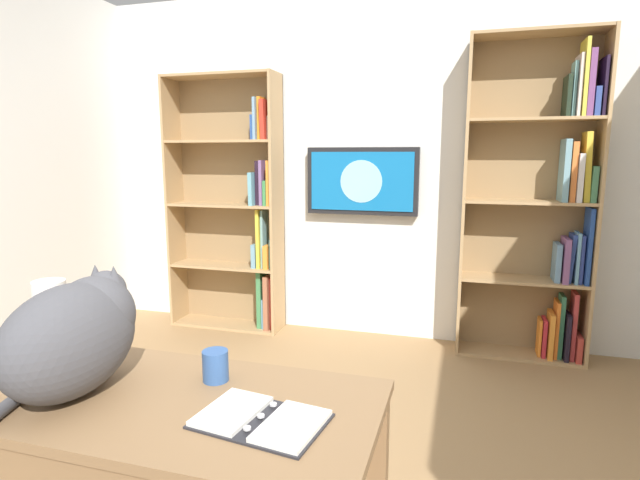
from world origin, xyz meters
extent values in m
cube|color=silver|center=(0.00, -2.23, 1.35)|extent=(4.52, 0.06, 2.70)
cube|color=tan|center=(-1.59, -2.04, 1.12)|extent=(0.02, 0.28, 2.25)
cube|color=tan|center=(-0.74, -2.04, 1.12)|extent=(0.02, 0.28, 2.25)
cube|color=#93754E|center=(-1.16, -2.17, 1.12)|extent=(0.88, 0.01, 2.25)
cube|color=tan|center=(-1.16, -2.04, 0.01)|extent=(0.83, 0.27, 0.02)
cube|color=tan|center=(-1.16, -2.04, 0.57)|extent=(0.83, 0.27, 0.02)
cube|color=tan|center=(-1.16, -2.04, 1.12)|extent=(0.83, 0.27, 0.02)
cube|color=tan|center=(-1.16, -2.04, 1.68)|extent=(0.83, 0.27, 0.02)
cube|color=tan|center=(-1.16, -2.04, 2.24)|extent=(0.83, 0.27, 0.02)
cube|color=#AB372F|center=(-1.55, -2.04, 0.11)|extent=(0.04, 0.23, 0.18)
cube|color=#B03738|center=(-1.51, -2.04, 0.26)|extent=(0.03, 0.15, 0.48)
cube|color=black|center=(-1.47, -2.02, 0.19)|extent=(0.03, 0.18, 0.33)
cube|color=#33704F|center=(-1.43, -2.05, 0.25)|extent=(0.03, 0.14, 0.46)
cube|color=orange|center=(-1.40, -2.05, 0.22)|extent=(0.02, 0.17, 0.41)
cube|color=orange|center=(-1.37, -2.03, 0.18)|extent=(0.03, 0.19, 0.33)
cube|color=#B92A37|center=(-1.33, -2.04, 0.16)|extent=(0.03, 0.16, 0.27)
cube|color=orange|center=(-1.30, -2.05, 0.15)|extent=(0.02, 0.14, 0.27)
cube|color=#214390|center=(-1.56, -2.02, 0.84)|extent=(0.03, 0.20, 0.52)
cube|color=#394B99|center=(-1.52, -2.04, 0.74)|extent=(0.02, 0.16, 0.33)
cube|color=#5E92B3|center=(-1.49, -2.02, 0.75)|extent=(0.02, 0.17, 0.35)
cube|color=#2E4388|center=(-1.46, -2.04, 0.74)|extent=(0.05, 0.17, 0.34)
cube|color=#764A78|center=(-1.42, -2.03, 0.73)|extent=(0.04, 0.22, 0.31)
cube|color=#648DAB|center=(-1.38, -2.05, 0.71)|extent=(0.04, 0.19, 0.26)
cube|color=#417952|center=(-1.55, -2.03, 1.25)|extent=(0.04, 0.18, 0.24)
cube|color=gold|center=(-1.51, -2.05, 1.36)|extent=(0.05, 0.17, 0.46)
cube|color=silver|center=(-1.46, -2.03, 1.29)|extent=(0.03, 0.22, 0.32)
cube|color=orange|center=(-1.42, -2.04, 1.33)|extent=(0.04, 0.17, 0.40)
cube|color=#6A96A3|center=(-1.38, -2.04, 1.34)|extent=(0.04, 0.23, 0.42)
cube|color=black|center=(-1.56, -2.03, 1.87)|extent=(0.02, 0.22, 0.37)
cube|color=#30468F|center=(-1.52, -2.03, 1.78)|extent=(0.03, 0.20, 0.18)
cube|color=#744279|center=(-1.48, -2.04, 1.90)|extent=(0.04, 0.23, 0.41)
cube|color=gold|center=(-1.44, -2.03, 1.93)|extent=(0.03, 0.22, 0.48)
cube|color=beige|center=(-1.42, -2.04, 1.89)|extent=(0.02, 0.23, 0.39)
cube|color=#6CA3A3|center=(-1.39, -2.04, 1.86)|extent=(0.02, 0.14, 0.35)
cube|color=black|center=(-1.36, -2.05, 1.82)|extent=(0.03, 0.21, 0.27)
cube|color=tan|center=(0.70, -2.04, 1.04)|extent=(0.02, 0.28, 2.07)
cube|color=tan|center=(1.63, -2.04, 1.04)|extent=(0.02, 0.28, 2.07)
cube|color=#93754E|center=(1.16, -2.17, 1.04)|extent=(0.95, 0.01, 2.07)
cube|color=tan|center=(1.16, -2.04, 0.01)|extent=(0.91, 0.27, 0.02)
cube|color=tan|center=(1.16, -2.04, 0.52)|extent=(0.91, 0.27, 0.02)
cube|color=tan|center=(1.16, -2.04, 1.04)|extent=(0.91, 0.27, 0.02)
cube|color=tan|center=(1.16, -2.04, 1.55)|extent=(0.91, 0.27, 0.02)
cube|color=tan|center=(1.16, -2.04, 2.06)|extent=(0.91, 0.27, 0.02)
cube|color=#BA3A30|center=(0.74, -2.03, 0.24)|extent=(0.03, 0.13, 0.43)
cube|color=#9D5E42|center=(0.78, -2.03, 0.25)|extent=(0.04, 0.20, 0.45)
cube|color=#5E96B3|center=(0.81, -2.03, 0.14)|extent=(0.02, 0.13, 0.25)
cube|color=#3E7F4C|center=(0.85, -2.05, 0.26)|extent=(0.04, 0.15, 0.48)
cube|color=#5DA5B0|center=(0.73, -2.04, 0.65)|extent=(0.03, 0.14, 0.24)
cube|color=orange|center=(0.77, -2.02, 0.63)|extent=(0.04, 0.15, 0.19)
cube|color=#719DA0|center=(0.81, -2.04, 0.77)|extent=(0.02, 0.13, 0.47)
cube|color=gold|center=(0.84, -2.02, 0.77)|extent=(0.03, 0.14, 0.48)
cube|color=#6694AA|center=(0.88, -2.05, 0.63)|extent=(0.04, 0.18, 0.19)
cube|color=orange|center=(0.73, -2.03, 1.22)|extent=(0.03, 0.19, 0.35)
cube|color=#3B8549|center=(0.77, -2.04, 1.14)|extent=(0.03, 0.17, 0.20)
cube|color=slate|center=(0.81, -2.04, 1.22)|extent=(0.03, 0.16, 0.36)
cube|color=black|center=(0.84, -2.05, 1.22)|extent=(0.04, 0.13, 0.35)
cube|color=#609CAD|center=(0.88, -2.02, 1.18)|extent=(0.03, 0.20, 0.26)
cube|color=silver|center=(0.73, -2.04, 1.65)|extent=(0.03, 0.14, 0.18)
cube|color=red|center=(0.77, -2.05, 1.71)|extent=(0.04, 0.23, 0.30)
cube|color=orange|center=(0.81, -2.03, 1.72)|extent=(0.03, 0.12, 0.33)
cube|color=#6E95B1|center=(0.84, -2.04, 1.72)|extent=(0.02, 0.21, 0.32)
cube|color=#274992|center=(0.87, -2.05, 1.66)|extent=(0.02, 0.18, 0.19)
cube|color=black|center=(0.03, -2.15, 1.24)|extent=(0.87, 0.06, 0.52)
cube|color=#146BB2|center=(0.03, -2.12, 1.24)|extent=(0.80, 0.01, 0.45)
cylinder|color=#8CCCEA|center=(0.03, -2.11, 1.24)|extent=(0.33, 0.00, 0.33)
cube|color=olive|center=(0.15, 0.52, 0.74)|extent=(1.41, 0.60, 0.03)
cube|color=olive|center=(0.15, 0.80, 0.68)|extent=(1.31, 0.02, 0.10)
cube|color=olive|center=(0.81, 0.26, 0.36)|extent=(0.06, 0.06, 0.73)
ellipsoid|color=#4C4C51|center=(0.32, 0.58, 0.92)|extent=(0.27, 0.46, 0.33)
ellipsoid|color=#4C4C51|center=(0.32, 0.47, 0.96)|extent=(0.23, 0.25, 0.25)
sphere|color=#4C4C51|center=(0.32, 0.42, 1.03)|extent=(0.12, 0.12, 0.12)
cone|color=#4C4C51|center=(0.29, 0.42, 1.07)|extent=(0.06, 0.06, 0.07)
cone|color=#4C4C51|center=(0.36, 0.42, 1.07)|extent=(0.06, 0.06, 0.07)
cone|color=beige|center=(0.29, 0.42, 1.07)|extent=(0.03, 0.03, 0.05)
cone|color=beige|center=(0.36, 0.42, 1.07)|extent=(0.03, 0.03, 0.05)
cube|color=#26262B|center=(-0.35, 0.58, 0.76)|extent=(0.18, 0.24, 0.01)
cube|color=#26262B|center=(-0.17, 0.56, 0.76)|extent=(0.18, 0.24, 0.01)
cube|color=#26262B|center=(-0.26, 0.57, 0.76)|extent=(0.06, 0.22, 0.01)
cube|color=white|center=(-0.35, 0.58, 0.77)|extent=(0.17, 0.22, 0.01)
cube|color=white|center=(-0.17, 0.56, 0.77)|extent=(0.17, 0.22, 0.01)
cylinder|color=silver|center=(-0.25, 0.64, 0.77)|extent=(0.02, 0.02, 0.01)
cylinder|color=silver|center=(-0.26, 0.57, 0.77)|extent=(0.02, 0.02, 0.01)
cylinder|color=silver|center=(-0.27, 0.51, 0.77)|extent=(0.02, 0.02, 0.01)
cylinder|color=white|center=(0.64, 0.33, 0.88)|extent=(0.11, 0.11, 0.26)
cylinder|color=#335999|center=(-0.03, 0.38, 0.80)|extent=(0.08, 0.08, 0.10)
camera|label=1|loc=(-0.75, 1.69, 1.45)|focal=28.09mm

